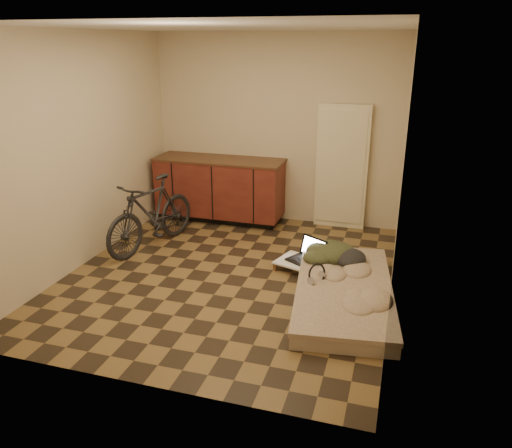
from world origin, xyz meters
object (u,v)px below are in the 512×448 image
(bicycle, at_px, (151,210))
(lap_desk, at_px, (306,264))
(futon, at_px, (344,292))
(laptop, at_px, (307,256))

(bicycle, height_order, lap_desk, bicycle)
(bicycle, relative_size, futon, 0.74)
(futon, relative_size, lap_desk, 2.76)
(bicycle, height_order, laptop, bicycle)
(bicycle, distance_m, laptop, 2.03)
(futon, height_order, laptop, laptop)
(futon, bearing_deg, lap_desk, 125.46)
(laptop, bearing_deg, lap_desk, -59.30)
(bicycle, relative_size, laptop, 3.23)
(futon, distance_m, laptop, 0.79)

